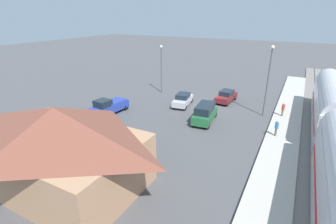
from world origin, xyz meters
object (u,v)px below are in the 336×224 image
object	(u,v)px
light_pole_lot_center	(161,63)
pedestrian_on_platform	(277,127)
station_building	(59,145)
light_pole_near_platform	(269,74)
sedan_maroon	(226,96)
sedan_silver	(183,100)
pickup_blue	(109,106)
suv_green	(205,113)
pedestrian_waiting_far	(283,109)

from	to	relation	value
light_pole_lot_center	pedestrian_on_platform	bearing A→B (deg)	154.57
station_building	light_pole_near_platform	distance (m)	24.09
sedan_maroon	light_pole_lot_center	bearing A→B (deg)	1.13
station_building	sedan_silver	world-z (taller)	station_building
light_pole_near_platform	station_building	bearing A→B (deg)	62.17
sedan_maroon	pickup_blue	world-z (taller)	pickup_blue
suv_green	light_pole_near_platform	world-z (taller)	light_pole_near_platform
station_building	pedestrian_on_platform	distance (m)	20.34
pedestrian_waiting_far	suv_green	distance (m)	9.73
pedestrian_waiting_far	sedan_silver	distance (m)	12.83
suv_green	light_pole_near_platform	distance (m)	8.96
sedan_maroon	sedan_silver	size ratio (longest dim) A/B	0.98
pedestrian_waiting_far	light_pole_near_platform	distance (m)	4.66
pedestrian_waiting_far	suv_green	bearing A→B (deg)	34.50
pedestrian_on_platform	light_pole_near_platform	xyz separation A→B (m)	(2.11, -5.94, 4.10)
pedestrian_on_platform	suv_green	distance (m)	7.97
pickup_blue	light_pole_near_platform	bearing A→B (deg)	-153.53
sedan_maroon	light_pole_near_platform	bearing A→B (deg)	151.51
light_pole_near_platform	suv_green	bearing A→B (deg)	42.32
suv_green	light_pole_lot_center	world-z (taller)	light_pole_lot_center
pickup_blue	light_pole_near_platform	xyz separation A→B (m)	(-17.56, -8.74, 4.36)
pickup_blue	station_building	bearing A→B (deg)	117.00
light_pole_near_platform	light_pole_lot_center	size ratio (longest dim) A/B	1.15
suv_green	sedan_silver	distance (m)	6.16
light_pole_near_platform	pedestrian_waiting_far	bearing A→B (deg)	-174.76
pedestrian_waiting_far	pedestrian_on_platform	bearing A→B (deg)	89.23
sedan_maroon	pickup_blue	distance (m)	16.78
pedestrian_waiting_far	light_pole_near_platform	world-z (taller)	light_pole_near_platform
suv_green	pedestrian_waiting_far	bearing A→B (deg)	-145.50
pedestrian_on_platform	light_pole_near_platform	distance (m)	7.52
station_building	pickup_blue	bearing A→B (deg)	-63.00
pickup_blue	light_pole_lot_center	bearing A→B (deg)	-95.96
station_building	light_pole_near_platform	bearing A→B (deg)	-117.83
pedestrian_waiting_far	light_pole_lot_center	size ratio (longest dim) A/B	0.23
pedestrian_on_platform	sedan_silver	bearing A→B (deg)	-19.96
suv_green	sedan_maroon	bearing A→B (deg)	-91.51
light_pole_near_platform	light_pole_lot_center	distance (m)	16.60
pedestrian_on_platform	pickup_blue	bearing A→B (deg)	8.11
pedestrian_on_platform	pickup_blue	distance (m)	19.86
pedestrian_on_platform	suv_green	world-z (taller)	suv_green
suv_green	station_building	bearing A→B (deg)	71.35
pedestrian_waiting_far	light_pole_lot_center	distance (m)	19.04
station_building	pedestrian_on_platform	bearing A→B (deg)	-131.06
sedan_silver	light_pole_lot_center	xyz separation A→B (m)	(5.80, -4.18, 3.89)
station_building	light_pole_lot_center	size ratio (longest dim) A/B	1.67
station_building	sedan_maroon	size ratio (longest dim) A/B	2.71
pedestrian_waiting_far	light_pole_near_platform	size ratio (longest dim) A/B	0.20
pedestrian_waiting_far	pickup_blue	xyz separation A→B (m)	(19.74, 8.94, -0.25)
pedestrian_on_platform	light_pole_near_platform	world-z (taller)	light_pole_near_platform
pickup_blue	pedestrian_waiting_far	bearing A→B (deg)	-155.64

